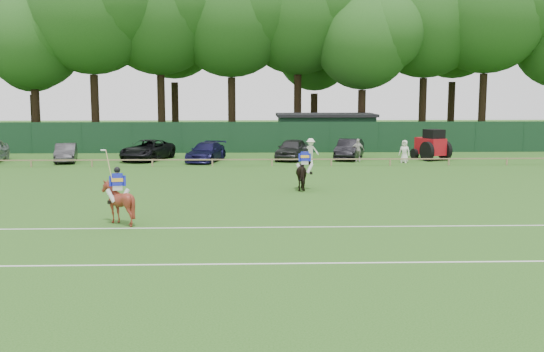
{
  "coord_description": "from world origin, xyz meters",
  "views": [
    {
      "loc": [
        -0.42,
        -24.38,
        5.19
      ],
      "look_at": [
        0.5,
        3.0,
        1.4
      ],
      "focal_mm": 42.0,
      "sensor_mm": 36.0,
      "label": 1
    }
  ],
  "objects_px": {
    "horse_dark": "(305,174)",
    "hatch_grey": "(292,149)",
    "tractor": "(432,145)",
    "utility_shed": "(325,131)",
    "horse_chestnut": "(118,203)",
    "spectator_right": "(404,151)",
    "sedan_grey": "(66,153)",
    "sedan_navy": "(206,152)",
    "suv_black": "(147,150)",
    "spectator_mid": "(358,150)",
    "spectator_left": "(311,151)",
    "estate_black": "(349,149)"
  },
  "relations": [
    {
      "from": "horse_dark",
      "to": "sedan_grey",
      "type": "xyz_separation_m",
      "value": [
        -15.89,
        12.96,
        -0.18
      ]
    },
    {
      "from": "sedan_grey",
      "to": "tractor",
      "type": "height_order",
      "value": "tractor"
    },
    {
      "from": "horse_chestnut",
      "to": "spectator_right",
      "type": "xyz_separation_m",
      "value": [
        15.89,
        19.78,
        -0.04
      ]
    },
    {
      "from": "sedan_grey",
      "to": "hatch_grey",
      "type": "bearing_deg",
      "value": -8.76
    },
    {
      "from": "spectator_mid",
      "to": "spectator_right",
      "type": "bearing_deg",
      "value": -6.93
    },
    {
      "from": "horse_dark",
      "to": "spectator_left",
      "type": "distance_m",
      "value": 11.68
    },
    {
      "from": "sedan_grey",
      "to": "spectator_left",
      "type": "xyz_separation_m",
      "value": [
        17.29,
        -1.36,
        0.21
      ]
    },
    {
      "from": "spectator_left",
      "to": "spectator_right",
      "type": "xyz_separation_m",
      "value": [
        6.61,
        0.09,
        -0.07
      ]
    },
    {
      "from": "sedan_navy",
      "to": "spectator_mid",
      "type": "relative_size",
      "value": 2.89
    },
    {
      "from": "spectator_left",
      "to": "tractor",
      "type": "relative_size",
      "value": 0.56
    },
    {
      "from": "spectator_left",
      "to": "spectator_right",
      "type": "height_order",
      "value": "spectator_left"
    },
    {
      "from": "spectator_mid",
      "to": "spectator_right",
      "type": "xyz_separation_m",
      "value": [
        3.15,
        -0.92,
        -0.02
      ]
    },
    {
      "from": "sedan_grey",
      "to": "horse_chestnut",
      "type": "bearing_deg",
      "value": -81.15
    },
    {
      "from": "horse_chestnut",
      "to": "spectator_left",
      "type": "bearing_deg",
      "value": -123.08
    },
    {
      "from": "sedan_grey",
      "to": "sedan_navy",
      "type": "xyz_separation_m",
      "value": [
        9.94,
        -0.08,
        0.03
      ]
    },
    {
      "from": "sedan_grey",
      "to": "suv_black",
      "type": "distance_m",
      "value": 5.69
    },
    {
      "from": "tractor",
      "to": "utility_shed",
      "type": "bearing_deg",
      "value": 106.5
    },
    {
      "from": "sedan_grey",
      "to": "sedan_navy",
      "type": "height_order",
      "value": "sedan_navy"
    },
    {
      "from": "suv_black",
      "to": "sedan_grey",
      "type": "bearing_deg",
      "value": -151.94
    },
    {
      "from": "horse_dark",
      "to": "hatch_grey",
      "type": "height_order",
      "value": "horse_dark"
    },
    {
      "from": "horse_chestnut",
      "to": "spectator_mid",
      "type": "xyz_separation_m",
      "value": [
        12.74,
        20.7,
        -0.02
      ]
    },
    {
      "from": "spectator_mid",
      "to": "sedan_grey",
      "type": "bearing_deg",
      "value": -171.73
    },
    {
      "from": "horse_dark",
      "to": "horse_chestnut",
      "type": "relative_size",
      "value": 1.18
    },
    {
      "from": "sedan_grey",
      "to": "suv_black",
      "type": "relative_size",
      "value": 0.76
    },
    {
      "from": "tractor",
      "to": "horse_dark",
      "type": "bearing_deg",
      "value": -149.42
    },
    {
      "from": "sedan_grey",
      "to": "utility_shed",
      "type": "relative_size",
      "value": 0.47
    },
    {
      "from": "spectator_left",
      "to": "tractor",
      "type": "bearing_deg",
      "value": 5.91
    },
    {
      "from": "sedan_grey",
      "to": "suv_black",
      "type": "height_order",
      "value": "suv_black"
    },
    {
      "from": "horse_dark",
      "to": "spectator_left",
      "type": "relative_size",
      "value": 1.13
    },
    {
      "from": "spectator_right",
      "to": "tractor",
      "type": "xyz_separation_m",
      "value": [
        2.4,
        1.71,
        0.26
      ]
    },
    {
      "from": "suv_black",
      "to": "utility_shed",
      "type": "relative_size",
      "value": 0.62
    },
    {
      "from": "horse_chestnut",
      "to": "estate_black",
      "type": "height_order",
      "value": "horse_chestnut"
    },
    {
      "from": "sedan_grey",
      "to": "spectator_mid",
      "type": "bearing_deg",
      "value": -12.97
    },
    {
      "from": "spectator_left",
      "to": "spectator_mid",
      "type": "relative_size",
      "value": 1.07
    },
    {
      "from": "sedan_navy",
      "to": "spectator_left",
      "type": "distance_m",
      "value": 7.47
    },
    {
      "from": "sedan_grey",
      "to": "spectator_mid",
      "type": "height_order",
      "value": "spectator_mid"
    },
    {
      "from": "sedan_navy",
      "to": "spectator_right",
      "type": "xyz_separation_m",
      "value": [
        13.96,
        -1.2,
        0.11
      ]
    },
    {
      "from": "horse_dark",
      "to": "spectator_right",
      "type": "distance_m",
      "value": 14.17
    },
    {
      "from": "estate_black",
      "to": "spectator_right",
      "type": "relative_size",
      "value": 2.81
    },
    {
      "from": "hatch_grey",
      "to": "estate_black",
      "type": "xyz_separation_m",
      "value": [
        4.24,
        0.25,
        -0.03
      ]
    },
    {
      "from": "hatch_grey",
      "to": "spectator_left",
      "type": "height_order",
      "value": "spectator_left"
    },
    {
      "from": "estate_black",
      "to": "spectator_left",
      "type": "distance_m",
      "value": 3.99
    },
    {
      "from": "utility_shed",
      "to": "tractor",
      "type": "relative_size",
      "value": 2.69
    },
    {
      "from": "suv_black",
      "to": "sedan_navy",
      "type": "xyz_separation_m",
      "value": [
        4.35,
        -1.12,
        -0.05
      ]
    },
    {
      "from": "horse_chestnut",
      "to": "utility_shed",
      "type": "xyz_separation_m",
      "value": [
        11.53,
        30.13,
        0.71
      ]
    },
    {
      "from": "horse_chestnut",
      "to": "suv_black",
      "type": "relative_size",
      "value": 0.32
    },
    {
      "from": "hatch_grey",
      "to": "estate_black",
      "type": "bearing_deg",
      "value": 20.73
    },
    {
      "from": "horse_chestnut",
      "to": "spectator_mid",
      "type": "distance_m",
      "value": 24.3
    },
    {
      "from": "horse_dark",
      "to": "spectator_mid",
      "type": "height_order",
      "value": "horse_dark"
    },
    {
      "from": "horse_chestnut",
      "to": "spectator_left",
      "type": "xyz_separation_m",
      "value": [
        9.28,
        19.69,
        0.04
      ]
    }
  ]
}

